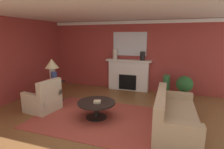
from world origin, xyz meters
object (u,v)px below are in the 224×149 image
(side_table, at_px, (54,90))
(vase_mantel_left, at_px, (115,54))
(mantel_mirror, at_px, (130,44))
(coffee_table, at_px, (96,106))
(armchair_near_window, at_px, (43,101))
(vase_tall_corner, at_px, (166,86))
(vase_on_side_table, at_px, (54,77))
(table_lamp, at_px, (52,66))
(sofa, at_px, (173,117))
(vase_mantel_right, at_px, (142,56))
(potted_plant, at_px, (184,86))
(fireplace, at_px, (128,76))

(side_table, bearing_deg, vase_mantel_left, 55.68)
(mantel_mirror, height_order, coffee_table, mantel_mirror)
(armchair_near_window, bearing_deg, vase_tall_corner, 37.63)
(vase_on_side_table, bearing_deg, table_lamp, 141.34)
(mantel_mirror, relative_size, sofa, 0.63)
(sofa, distance_m, side_table, 3.81)
(sofa, bearing_deg, side_table, 171.39)
(vase_mantel_right, height_order, vase_on_side_table, vase_mantel_right)
(potted_plant, bearing_deg, mantel_mirror, 163.40)
(sofa, bearing_deg, table_lamp, 171.39)
(fireplace, bearing_deg, vase_tall_corner, -11.35)
(coffee_table, bearing_deg, side_table, 160.82)
(vase_mantel_left, bearing_deg, armchair_near_window, -114.42)
(armchair_near_window, xyz_separation_m, vase_tall_corner, (3.32, 2.56, 0.09))
(potted_plant, bearing_deg, vase_tall_corner, 161.22)
(side_table, bearing_deg, table_lamp, 180.00)
(side_table, height_order, table_lamp, table_lamp)
(mantel_mirror, xyz_separation_m, vase_mantel_right, (0.55, -0.17, -0.44))
(fireplace, relative_size, potted_plant, 2.16)
(fireplace, xyz_separation_m, vase_mantel_left, (-0.55, -0.05, 0.86))
(fireplace, relative_size, mantel_mirror, 1.34)
(vase_tall_corner, bearing_deg, potted_plant, -18.78)
(fireplace, height_order, coffee_table, fireplace)
(mantel_mirror, relative_size, coffee_table, 1.34)
(vase_tall_corner, distance_m, vase_mantel_left, 2.31)
(coffee_table, distance_m, vase_mantel_right, 3.03)
(table_lamp, distance_m, vase_mantel_left, 2.56)
(fireplace, distance_m, vase_mantel_right, 0.99)
(table_lamp, bearing_deg, side_table, 0.00)
(vase_mantel_left, distance_m, potted_plant, 2.85)
(table_lamp, relative_size, vase_on_side_table, 2.13)
(vase_mantel_left, xyz_separation_m, potted_plant, (2.64, -0.45, -0.95))
(vase_on_side_table, bearing_deg, mantel_mirror, 52.51)
(coffee_table, bearing_deg, vase_on_side_table, 162.91)
(sofa, bearing_deg, mantel_mirror, 121.96)
(table_lamp, height_order, vase_tall_corner, table_lamp)
(armchair_near_window, bearing_deg, fireplace, 57.44)
(side_table, xyz_separation_m, table_lamp, (-0.00, 0.00, 0.82))
(armchair_near_window, bearing_deg, vase_on_side_table, 91.45)
(armchair_near_window, distance_m, side_table, 0.72)
(sofa, height_order, vase_mantel_left, vase_mantel_left)
(vase_on_side_table, xyz_separation_m, potted_plant, (3.93, 1.78, -0.38))
(vase_tall_corner, bearing_deg, sofa, -83.32)
(fireplace, xyz_separation_m, vase_mantel_right, (0.55, -0.05, 0.82))
(vase_mantel_right, distance_m, potted_plant, 1.85)
(coffee_table, bearing_deg, vase_tall_corner, 56.36)
(sofa, xyz_separation_m, table_lamp, (-3.77, 0.57, 0.93))
(sofa, height_order, vase_tall_corner, sofa)
(mantel_mirror, bearing_deg, vase_mantel_right, -17.18)
(mantel_mirror, height_order, potted_plant, mantel_mirror)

